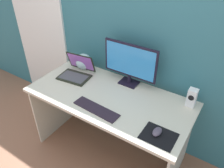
# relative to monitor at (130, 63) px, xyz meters

# --- Properties ---
(ground_plane) EXTENTS (8.00, 8.00, 0.00)m
(ground_plane) POSITION_rel_monitor_xyz_m (-0.05, -0.28, -0.97)
(ground_plane) COLOR #8F5D44
(wall_back) EXTENTS (6.00, 0.04, 2.50)m
(wall_back) POSITION_rel_monitor_xyz_m (-0.05, 0.16, 0.28)
(wall_back) COLOR #326D7A
(wall_back) RESTS_ON ground_plane
(door_left) EXTENTS (0.82, 0.02, 2.02)m
(door_left) POSITION_rel_monitor_xyz_m (-1.34, 0.13, 0.04)
(door_left) COLOR white
(door_left) RESTS_ON ground_plane
(desk) EXTENTS (1.50, 0.71, 0.75)m
(desk) POSITION_rel_monitor_xyz_m (-0.05, -0.28, -0.38)
(desk) COLOR beige
(desk) RESTS_ON ground_plane
(monitor) EXTENTS (0.54, 0.14, 0.41)m
(monitor) POSITION_rel_monitor_xyz_m (0.00, 0.00, 0.00)
(monitor) COLOR black
(monitor) RESTS_ON desk
(speaker_right) EXTENTS (0.07, 0.07, 0.17)m
(speaker_right) POSITION_rel_monitor_xyz_m (0.60, -0.01, -0.15)
(speaker_right) COLOR white
(speaker_right) RESTS_ON desk
(laptop) EXTENTS (0.34, 0.32, 0.21)m
(laptop) POSITION_rel_monitor_xyz_m (-0.52, -0.17, -0.18)
(laptop) COLOR black
(laptop) RESTS_ON desk
(fishbowl) EXTENTS (0.17, 0.17, 0.17)m
(fishbowl) POSITION_rel_monitor_xyz_m (-0.55, -0.01, -0.15)
(fishbowl) COLOR silver
(fishbowl) RESTS_ON desk
(keyboard_external) EXTENTS (0.43, 0.14, 0.01)m
(keyboard_external) POSITION_rel_monitor_xyz_m (-0.04, -0.49, -0.22)
(keyboard_external) COLOR black
(keyboard_external) RESTS_ON desk
(mousepad) EXTENTS (0.25, 0.20, 0.00)m
(mousepad) POSITION_rel_monitor_xyz_m (0.52, -0.48, -0.23)
(mousepad) COLOR black
(mousepad) RESTS_ON desk
(mouse) EXTENTS (0.06, 0.10, 0.04)m
(mouse) POSITION_rel_monitor_xyz_m (0.50, -0.47, -0.21)
(mouse) COLOR #4C4152
(mouse) RESTS_ON mousepad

